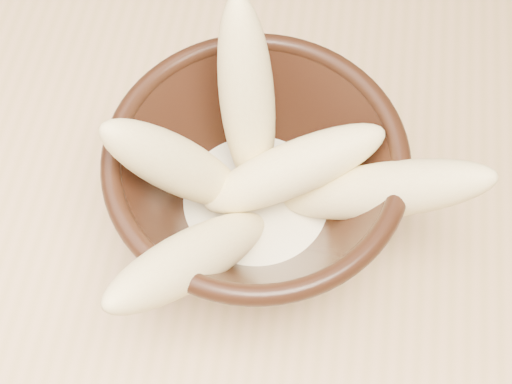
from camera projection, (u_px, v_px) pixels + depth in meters
table at (358, 236)px, 0.58m from camera, size 1.20×0.80×0.75m
bowl at (256, 186)px, 0.44m from camera, size 0.18×0.18×0.10m
milk_puddle at (256, 203)px, 0.47m from camera, size 0.10×0.10×0.01m
banana_upright at (247, 99)px, 0.43m from camera, size 0.06×0.09×0.13m
banana_left at (178, 166)px, 0.42m from camera, size 0.10×0.06×0.12m
banana_right at (381, 190)px, 0.42m from camera, size 0.13×0.05×0.11m
banana_across at (292, 169)px, 0.43m from camera, size 0.13×0.08×0.07m
banana_front at (193, 258)px, 0.40m from camera, size 0.10×0.13×0.11m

